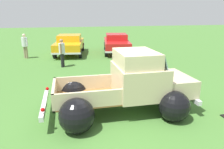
{
  "coord_description": "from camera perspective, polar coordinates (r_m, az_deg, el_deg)",
  "views": [
    {
      "loc": [
        -1.53,
        -5.97,
        3.05
      ],
      "look_at": [
        0.0,
        0.91,
        0.95
      ],
      "focal_mm": 33.78,
      "sensor_mm": 36.0,
      "label": 1
    }
  ],
  "objects": [
    {
      "name": "vintage_pickup_truck",
      "position": [
        6.68,
        4.97,
        -3.58
      ],
      "size": [
        4.63,
        2.8,
        1.96
      ],
      "rotation": [
        0.0,
        0.0,
        -0.0
      ],
      "color": "black",
      "rests_on": "ground"
    },
    {
      "name": "spectator_0",
      "position": [
        12.33,
        -13.39,
        6.14
      ],
      "size": [
        0.42,
        0.53,
        1.61
      ],
      "rotation": [
        0.0,
        0.0,
        2.87
      ],
      "color": "black",
      "rests_on": "ground"
    },
    {
      "name": "show_car_0",
      "position": [
        16.12,
        -11.41,
        8.17
      ],
      "size": [
        2.51,
        4.5,
        1.43
      ],
      "rotation": [
        0.0,
        0.0,
        -1.72
      ],
      "color": "black",
      "rests_on": "ground"
    },
    {
      "name": "ground_plane",
      "position": [
        6.88,
        1.67,
        -9.76
      ],
      "size": [
        80.0,
        80.0,
        0.0
      ],
      "primitive_type": "plane",
      "color": "#477A33"
    },
    {
      "name": "spectator_1",
      "position": [
        15.47,
        -22.53,
        7.52
      ],
      "size": [
        0.48,
        0.48,
        1.66
      ],
      "rotation": [
        0.0,
        0.0,
        4.08
      ],
      "color": "gray",
      "rests_on": "ground"
    },
    {
      "name": "show_car_1",
      "position": [
        16.43,
        1.21,
        8.65
      ],
      "size": [
        2.56,
        4.63,
        1.43
      ],
      "rotation": [
        0.0,
        0.0,
        -1.74
      ],
      "color": "black",
      "rests_on": "ground"
    },
    {
      "name": "lane_cone_1",
      "position": [
        9.29,
        7.56,
        -0.73
      ],
      "size": [
        0.36,
        0.36,
        0.63
      ],
      "color": "black",
      "rests_on": "ground"
    }
  ]
}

